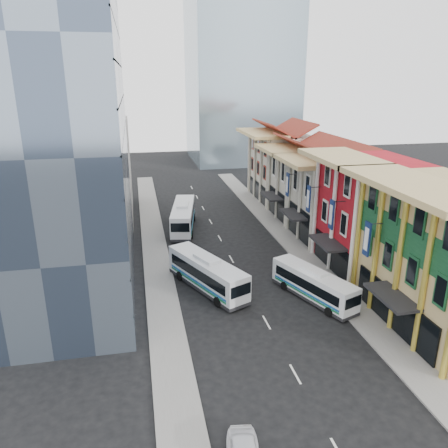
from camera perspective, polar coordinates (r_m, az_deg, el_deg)
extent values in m
plane|color=black|center=(32.34, 9.94, -19.81)|extent=(200.00, 200.00, 0.00)
cube|color=slate|center=(52.89, 10.01, -3.72)|extent=(3.00, 90.00, 0.15)
cube|color=slate|center=(49.52, -8.72, -5.24)|extent=(3.00, 90.00, 0.15)
cube|color=tan|center=(39.74, 26.95, -4.05)|extent=(8.00, 14.00, 12.00)
cube|color=#A9131B|center=(49.02, 18.52, 1.13)|extent=(8.00, 10.00, 12.00)
cube|color=beige|center=(57.34, 13.81, 3.00)|extent=(8.00, 9.00, 10.00)
cube|color=beige|center=(65.31, 10.51, 5.12)|extent=(8.00, 9.00, 10.00)
cube|color=beige|center=(74.81, 7.56, 7.38)|extent=(8.00, 12.00, 11.00)
cube|color=#3F4E65|center=(43.16, -21.02, 10.86)|extent=(12.00, 26.00, 30.00)
cube|color=gray|center=(66.85, -16.48, 6.74)|extent=(10.00, 18.00, 14.00)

